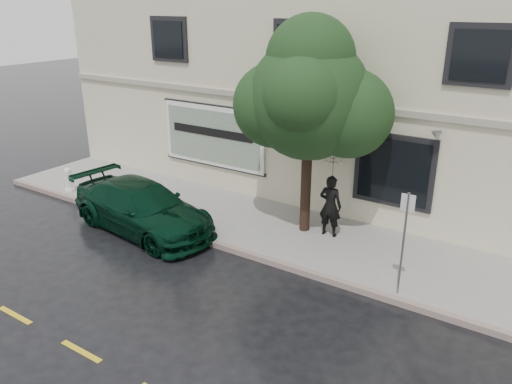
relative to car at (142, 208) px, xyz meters
The scene contains 12 objects.
ground 3.31m from the car, 21.83° to the right, with size 90.00×90.00×0.00m, color black.
sidewalk 3.69m from the car, 34.38° to the left, with size 20.00×3.50×0.15m, color #9F9C96.
curb 3.08m from the car, ahead, with size 20.00×0.18×0.16m, color slate.
road_marking 5.62m from the car, 57.48° to the right, with size 19.00×0.12×0.01m, color gold.
building 8.80m from the car, 68.96° to the left, with size 20.00×8.12×7.00m.
billboard 3.95m from the car, 93.14° to the left, with size 4.30×0.16×2.20m.
car is the anchor object (origin of this frame).
pedestrian 5.49m from the car, 26.50° to the left, with size 0.65×0.43×1.79m, color black.
umbrella 5.70m from the car, 26.50° to the left, with size 0.91×0.91×0.68m, color black.
street_tree 5.78m from the car, 29.73° to the left, with size 3.28×3.28×5.47m.
fire_hydrant 4.33m from the car, behind, with size 0.35×0.33×0.86m.
sign_pole 7.64m from the car, ahead, with size 0.30×0.05×2.47m.
Camera 1 is at (7.24, -8.32, 6.41)m, focal length 35.00 mm.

